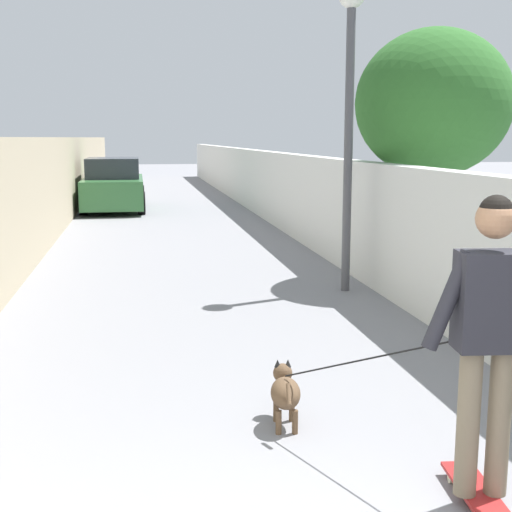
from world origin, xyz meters
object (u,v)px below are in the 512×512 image
object	(u,v)px
tree_right_mid	(433,104)
lamp_post	(350,82)
person_skateboarder	(490,323)
car_near	(114,186)
skateboard	(479,496)
dog	(286,391)

from	to	relation	value
tree_right_mid	lamp_post	bearing A→B (deg)	109.80
person_skateboarder	car_near	size ratio (longest dim) A/B	0.41
person_skateboarder	car_near	world-z (taller)	person_skateboarder
lamp_post	skateboard	bearing A→B (deg)	170.69
car_near	skateboard	bearing A→B (deg)	-171.32
dog	car_near	distance (m)	16.07
skateboard	car_near	world-z (taller)	car_near
lamp_post	person_skateboarder	world-z (taller)	lamp_post
car_near	dog	bearing A→B (deg)	-173.70
lamp_post	dog	distance (m)	5.37
tree_right_mid	car_near	xyz separation A→B (m)	(11.10, 4.99, -1.90)
dog	lamp_post	bearing A→B (deg)	-22.50
tree_right_mid	skateboard	bearing A→B (deg)	159.09
car_near	lamp_post	bearing A→B (deg)	-162.94
skateboard	person_skateboarder	distance (m)	1.04
person_skateboarder	dog	world-z (taller)	person_skateboarder
skateboard	person_skateboarder	size ratio (longest dim) A/B	0.47
tree_right_mid	dog	bearing A→B (deg)	146.40
lamp_post	car_near	size ratio (longest dim) A/B	0.99
lamp_post	dog	xyz separation A→B (m)	(-4.35, 1.80, -2.59)
dog	car_near	xyz separation A→B (m)	(15.96, 1.76, 0.44)
tree_right_mid	car_near	world-z (taller)	tree_right_mid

